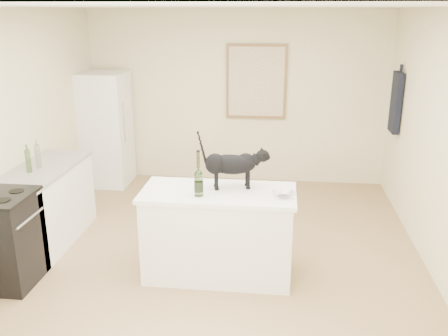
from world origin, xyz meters
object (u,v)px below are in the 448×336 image
(black_cat, at_px, (231,167))
(fridge, at_px, (105,129))
(glass_bowl, at_px, (284,194))
(stove, at_px, (3,240))
(wine_bottle, at_px, (199,176))

(black_cat, bearing_deg, fridge, 119.15)
(black_cat, height_order, glass_bowl, black_cat)
(stove, height_order, black_cat, black_cat)
(black_cat, bearing_deg, wine_bottle, -150.66)
(black_cat, distance_m, wine_bottle, 0.37)
(wine_bottle, bearing_deg, black_cat, 41.65)
(black_cat, relative_size, wine_bottle, 1.58)
(fridge, distance_m, wine_bottle, 3.30)
(fridge, distance_m, glass_bowl, 3.76)
(black_cat, xyz_separation_m, glass_bowl, (0.52, -0.19, -0.19))
(stove, bearing_deg, glass_bowl, 6.75)
(glass_bowl, bearing_deg, stove, -173.25)
(stove, bearing_deg, black_cat, 13.10)
(fridge, bearing_deg, wine_bottle, -55.05)
(fridge, xyz_separation_m, wine_bottle, (1.88, -2.69, 0.25))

